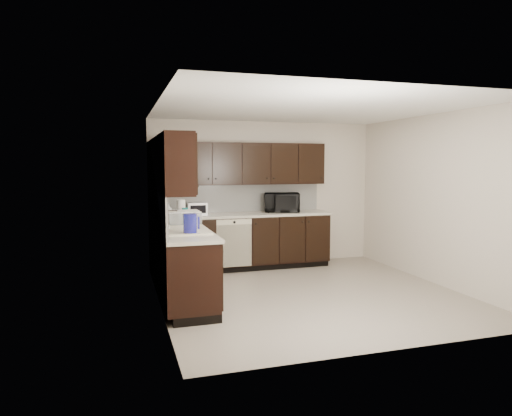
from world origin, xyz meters
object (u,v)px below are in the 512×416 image
Objects in this scene: blue_pitcher at (190,224)px; microwave at (282,202)px; sink at (186,236)px; storage_bin at (181,218)px; toaster_oven at (197,209)px.

microwave is at bearing 55.98° from blue_pitcher.
sink is 0.64m from storage_bin.
sink reaches higher than toaster_oven.
sink is 2.61m from microwave.
microwave is 2.44× the size of blue_pitcher.
microwave reaches higher than blue_pitcher.
storage_bin is (0.03, 0.62, 0.15)m from sink.
microwave is at bearing 31.25° from storage_bin.
toaster_oven is at bearing 87.14° from blue_pitcher.
sink is 3.36× the size of blue_pitcher.
sink is at bearing 101.90° from blue_pitcher.
microwave is 2.20m from storage_bin.
toaster_oven is (0.44, 1.78, 0.16)m from sink.
microwave is at bearing 42.57° from sink.
sink reaches higher than blue_pitcher.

